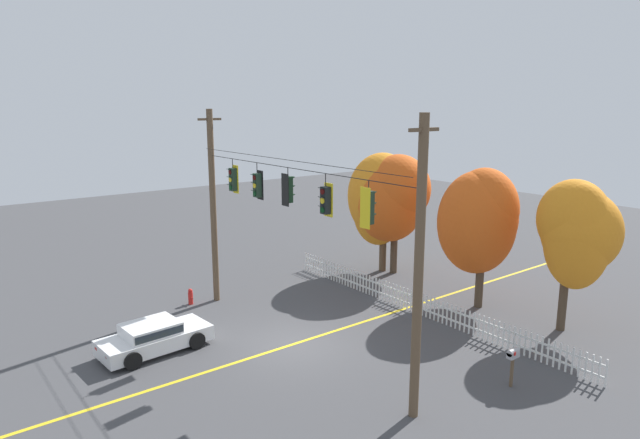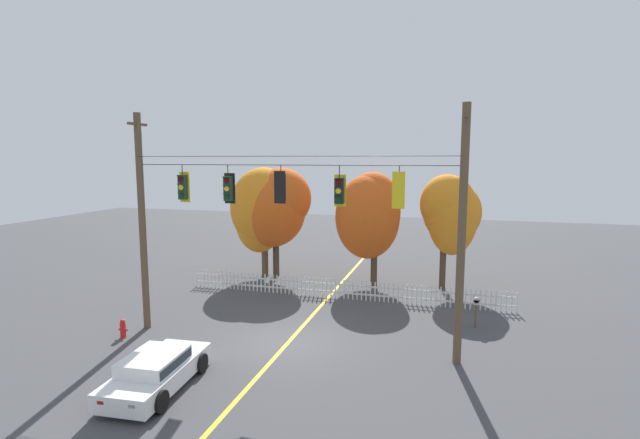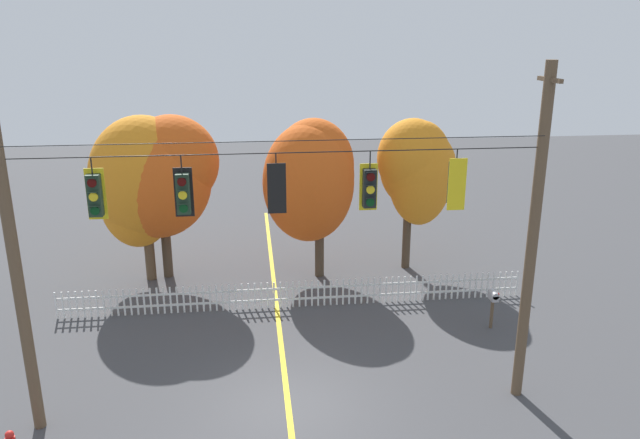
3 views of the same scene
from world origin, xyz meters
name	(u,v)px [view 2 (image 2 of 3)]	position (x,y,z in m)	size (l,w,h in m)	color
ground	(287,343)	(0.00, 0.00, 0.00)	(80.00, 80.00, 0.00)	#424244
lane_centerline_stripe	(287,343)	(0.00, 0.00, 0.00)	(0.16, 36.00, 0.01)	gold
signal_support_span	(286,227)	(0.00, 0.00, 4.48)	(12.67, 1.10, 8.79)	brown
traffic_signal_eastbound_side	(183,187)	(-4.27, 0.01, 5.90)	(0.43, 0.38, 1.47)	black
traffic_signal_southbound_primary	(228,188)	(-2.32, 0.01, 5.88)	(0.43, 0.38, 1.47)	black
traffic_signal_northbound_secondary	(281,187)	(-0.19, -0.01, 5.97)	(0.43, 0.38, 1.39)	black
traffic_signal_northbound_primary	(339,191)	(2.00, 0.01, 5.87)	(0.43, 0.38, 1.46)	black
traffic_signal_westbound_side	(399,190)	(4.09, -0.01, 5.94)	(0.43, 0.38, 1.46)	black
white_picket_fence	(342,289)	(0.70, 6.14, 0.49)	(16.42, 0.06, 0.98)	white
autumn_maple_near_fence	(263,212)	(-4.82, 9.20, 3.89)	(4.06, 3.42, 6.50)	brown
autumn_maple_mid	(275,205)	(-4.08, 9.25, 4.30)	(4.46, 3.48, 6.48)	#473828
autumn_oak_far_east	(370,213)	(1.55, 9.11, 4.05)	(3.55, 3.35, 6.28)	#473828
autumn_maple_far_west	(451,211)	(5.82, 9.43, 4.24)	(3.21, 2.79, 6.18)	#473828
parked_car	(156,370)	(-2.64, -4.40, 0.60)	(2.08, 4.12, 1.15)	white
fire_hydrant	(123,329)	(-6.43, -1.20, 0.37)	(0.38, 0.22, 0.74)	red
roadside_mailbox	(476,302)	(6.97, 3.77, 1.08)	(0.25, 0.44, 1.32)	brown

